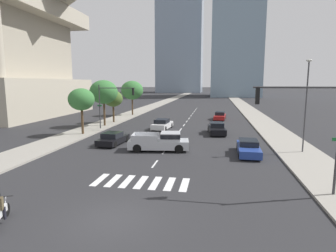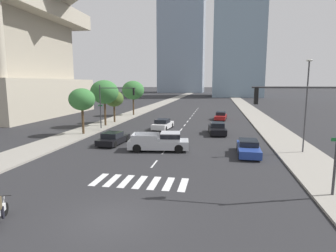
{
  "view_description": "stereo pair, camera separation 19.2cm",
  "coord_description": "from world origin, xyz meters",
  "px_view_note": "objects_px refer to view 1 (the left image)",
  "views": [
    {
      "loc": [
        4.4,
        -11.29,
        6.07
      ],
      "look_at": [
        0.0,
        14.81,
        2.0
      ],
      "focal_mm": 29.99,
      "sensor_mm": 36.0,
      "label": 1
    },
    {
      "loc": [
        4.59,
        -11.26,
        6.07
      ],
      "look_at": [
        0.0,
        14.81,
        2.0
      ],
      "focal_mm": 29.99,
      "sensor_mm": 36.0,
      "label": 2
    }
  ],
  "objects_px": {
    "sedan_black_2": "(217,129)",
    "street_tree_third": "(113,99)",
    "sedan_white_1": "(162,124)",
    "sedan_red_3": "(220,116)",
    "pickup_truck": "(162,142)",
    "street_lamp_east": "(306,100)",
    "street_tree_fourth": "(132,90)",
    "sedan_blue_0": "(248,148)",
    "traffic_signal_near": "(307,117)",
    "street_tree_nearest": "(81,100)",
    "street_tree_second": "(104,92)",
    "motorcycle_lead": "(0,211)",
    "sedan_black_4": "(113,139)",
    "traffic_signal_far": "(113,99)"
  },
  "relations": [
    {
      "from": "sedan_black_2",
      "to": "street_tree_third",
      "type": "distance_m",
      "value": 17.27
    },
    {
      "from": "sedan_white_1",
      "to": "sedan_red_3",
      "type": "xyz_separation_m",
      "value": [
        7.69,
        11.29,
        -0.03
      ]
    },
    {
      "from": "sedan_white_1",
      "to": "pickup_truck",
      "type": "bearing_deg",
      "value": -163.58
    },
    {
      "from": "pickup_truck",
      "to": "street_lamp_east",
      "type": "xyz_separation_m",
      "value": [
        12.3,
        1.0,
        3.87
      ]
    },
    {
      "from": "street_lamp_east",
      "to": "street_tree_fourth",
      "type": "bearing_deg",
      "value": 132.29
    },
    {
      "from": "sedan_blue_0",
      "to": "street_lamp_east",
      "type": "height_order",
      "value": "street_lamp_east"
    },
    {
      "from": "sedan_blue_0",
      "to": "traffic_signal_near",
      "type": "relative_size",
      "value": 0.78
    },
    {
      "from": "traffic_signal_near",
      "to": "street_tree_nearest",
      "type": "height_order",
      "value": "traffic_signal_near"
    },
    {
      "from": "street_lamp_east",
      "to": "street_tree_nearest",
      "type": "relative_size",
      "value": 1.48
    },
    {
      "from": "street_tree_second",
      "to": "motorcycle_lead",
      "type": "bearing_deg",
      "value": -77.04
    },
    {
      "from": "sedan_white_1",
      "to": "traffic_signal_near",
      "type": "distance_m",
      "value": 23.86
    },
    {
      "from": "traffic_signal_near",
      "to": "street_lamp_east",
      "type": "bearing_deg",
      "value": -106.1
    },
    {
      "from": "street_tree_nearest",
      "to": "street_tree_fourth",
      "type": "bearing_deg",
      "value": 90.0
    },
    {
      "from": "motorcycle_lead",
      "to": "street_tree_nearest",
      "type": "xyz_separation_m",
      "value": [
        -6.22,
        20.34,
        3.58
      ]
    },
    {
      "from": "sedan_black_2",
      "to": "street_tree_nearest",
      "type": "bearing_deg",
      "value": -83.22
    },
    {
      "from": "motorcycle_lead",
      "to": "sedan_blue_0",
      "type": "relative_size",
      "value": 0.42
    },
    {
      "from": "sedan_black_2",
      "to": "sedan_black_4",
      "type": "height_order",
      "value": "sedan_black_2"
    },
    {
      "from": "motorcycle_lead",
      "to": "street_tree_fourth",
      "type": "bearing_deg",
      "value": -12.7
    },
    {
      "from": "street_tree_second",
      "to": "sedan_white_1",
      "type": "bearing_deg",
      "value": -6.31
    },
    {
      "from": "street_lamp_east",
      "to": "street_tree_second",
      "type": "relative_size",
      "value": 1.24
    },
    {
      "from": "street_lamp_east",
      "to": "sedan_white_1",
      "type": "bearing_deg",
      "value": 143.46
    },
    {
      "from": "street_lamp_east",
      "to": "pickup_truck",
      "type": "bearing_deg",
      "value": -175.34
    },
    {
      "from": "sedan_black_2",
      "to": "street_tree_second",
      "type": "xyz_separation_m",
      "value": [
        -15.54,
        3.28,
        4.18
      ]
    },
    {
      "from": "traffic_signal_near",
      "to": "street_tree_third",
      "type": "xyz_separation_m",
      "value": [
        -20.09,
        25.0,
        -0.61
      ]
    },
    {
      "from": "street_tree_nearest",
      "to": "street_tree_third",
      "type": "bearing_deg",
      "value": 90.0
    },
    {
      "from": "street_tree_fourth",
      "to": "motorcycle_lead",
      "type": "bearing_deg",
      "value": -81.28
    },
    {
      "from": "sedan_black_2",
      "to": "traffic_signal_far",
      "type": "height_order",
      "value": "traffic_signal_far"
    },
    {
      "from": "sedan_white_1",
      "to": "sedan_red_3",
      "type": "relative_size",
      "value": 0.95
    },
    {
      "from": "street_tree_second",
      "to": "street_tree_fourth",
      "type": "xyz_separation_m",
      "value": [
        0.0,
        13.53,
        -0.09
      ]
    },
    {
      "from": "sedan_blue_0",
      "to": "sedan_black_2",
      "type": "relative_size",
      "value": 0.96
    },
    {
      "from": "street_tree_third",
      "to": "sedan_red_3",
      "type": "bearing_deg",
      "value": 22.8
    },
    {
      "from": "sedan_black_2",
      "to": "street_tree_fourth",
      "type": "bearing_deg",
      "value": -142.78
    },
    {
      "from": "street_tree_fourth",
      "to": "sedan_black_2",
      "type": "bearing_deg",
      "value": -47.24
    },
    {
      "from": "sedan_black_4",
      "to": "street_lamp_east",
      "type": "distance_m",
      "value": 18.08
    },
    {
      "from": "pickup_truck",
      "to": "street_tree_fourth",
      "type": "height_order",
      "value": "street_tree_fourth"
    },
    {
      "from": "street_lamp_east",
      "to": "street_tree_third",
      "type": "height_order",
      "value": "street_lamp_east"
    },
    {
      "from": "motorcycle_lead",
      "to": "sedan_black_2",
      "type": "relative_size",
      "value": 0.4
    },
    {
      "from": "sedan_white_1",
      "to": "street_tree_fourth",
      "type": "xyz_separation_m",
      "value": [
        -8.44,
        14.46,
        4.1
      ]
    },
    {
      "from": "street_tree_nearest",
      "to": "street_tree_third",
      "type": "height_order",
      "value": "street_tree_nearest"
    },
    {
      "from": "motorcycle_lead",
      "to": "street_tree_fourth",
      "type": "xyz_separation_m",
      "value": [
        -6.22,
        40.55,
        4.14
      ]
    },
    {
      "from": "street_tree_second",
      "to": "sedan_red_3",
      "type": "bearing_deg",
      "value": 32.71
    },
    {
      "from": "street_lamp_east",
      "to": "street_tree_third",
      "type": "bearing_deg",
      "value": 146.37
    },
    {
      "from": "street_tree_third",
      "to": "sedan_black_4",
      "type": "bearing_deg",
      "value": -69.85
    },
    {
      "from": "street_tree_nearest",
      "to": "street_tree_fourth",
      "type": "relative_size",
      "value": 0.84
    },
    {
      "from": "sedan_black_4",
      "to": "sedan_black_2",
      "type": "bearing_deg",
      "value": -48.79
    },
    {
      "from": "pickup_truck",
      "to": "traffic_signal_near",
      "type": "distance_m",
      "value": 13.38
    },
    {
      "from": "motorcycle_lead",
      "to": "sedan_red_3",
      "type": "xyz_separation_m",
      "value": [
        9.91,
        37.38,
        0.01
      ]
    },
    {
      "from": "sedan_white_1",
      "to": "street_tree_third",
      "type": "xyz_separation_m",
      "value": [
        -8.44,
        4.51,
        3.09
      ]
    },
    {
      "from": "sedan_white_1",
      "to": "street_tree_second",
      "type": "relative_size",
      "value": 0.74
    },
    {
      "from": "street_lamp_east",
      "to": "street_tree_third",
      "type": "relative_size",
      "value": 1.63
    }
  ]
}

